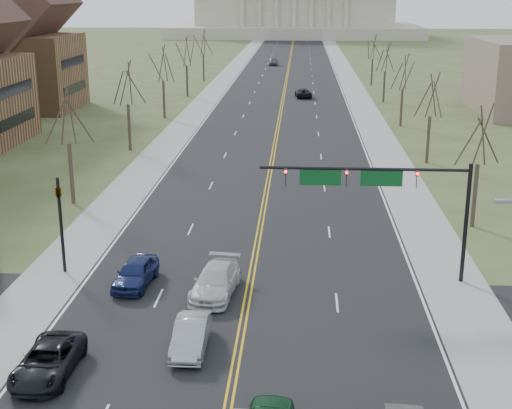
# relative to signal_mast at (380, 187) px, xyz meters

# --- Properties ---
(ground) EXTENTS (600.00, 600.00, 0.00)m
(ground) POSITION_rel_signal_mast_xyz_m (-7.45, -13.50, -5.76)
(ground) COLOR #3E4E27
(ground) RESTS_ON ground
(road) EXTENTS (20.00, 380.00, 0.01)m
(road) POSITION_rel_signal_mast_xyz_m (-7.45, 96.50, -5.76)
(road) COLOR black
(road) RESTS_ON ground
(cross_road) EXTENTS (120.00, 14.00, 0.01)m
(cross_road) POSITION_rel_signal_mast_xyz_m (-7.45, -7.50, -5.76)
(cross_road) COLOR black
(cross_road) RESTS_ON ground
(sidewalk_left) EXTENTS (4.00, 380.00, 0.03)m
(sidewalk_left) POSITION_rel_signal_mast_xyz_m (-19.45, 96.50, -5.75)
(sidewalk_left) COLOR gray
(sidewalk_left) RESTS_ON ground
(sidewalk_right) EXTENTS (4.00, 380.00, 0.03)m
(sidewalk_right) POSITION_rel_signal_mast_xyz_m (4.55, 96.50, -5.75)
(sidewalk_right) COLOR gray
(sidewalk_right) RESTS_ON ground
(center_line) EXTENTS (0.42, 380.00, 0.01)m
(center_line) POSITION_rel_signal_mast_xyz_m (-7.45, 96.50, -5.75)
(center_line) COLOR gold
(center_line) RESTS_ON road
(edge_line_left) EXTENTS (0.15, 380.00, 0.01)m
(edge_line_left) POSITION_rel_signal_mast_xyz_m (-17.25, 96.50, -5.75)
(edge_line_left) COLOR silver
(edge_line_left) RESTS_ON road
(edge_line_right) EXTENTS (0.15, 380.00, 0.01)m
(edge_line_right) POSITION_rel_signal_mast_xyz_m (2.35, 96.50, -5.75)
(edge_line_right) COLOR silver
(edge_line_right) RESTS_ON road
(signal_mast) EXTENTS (12.12, 0.44, 7.20)m
(signal_mast) POSITION_rel_signal_mast_xyz_m (0.00, 0.00, 0.00)
(signal_mast) COLOR black
(signal_mast) RESTS_ON ground
(signal_left) EXTENTS (0.32, 0.36, 6.00)m
(signal_left) POSITION_rel_signal_mast_xyz_m (-18.95, 0.00, -2.05)
(signal_left) COLOR black
(signal_left) RESTS_ON ground
(tree_r_0) EXTENTS (3.74, 3.74, 8.50)m
(tree_r_0) POSITION_rel_signal_mast_xyz_m (8.05, 10.50, 0.79)
(tree_r_0) COLOR #35251F
(tree_r_0) RESTS_ON ground
(tree_l_0) EXTENTS (3.96, 3.96, 9.00)m
(tree_l_0) POSITION_rel_signal_mast_xyz_m (-22.95, 14.50, 1.18)
(tree_l_0) COLOR #35251F
(tree_l_0) RESTS_ON ground
(tree_r_1) EXTENTS (3.74, 3.74, 8.50)m
(tree_r_1) POSITION_rel_signal_mast_xyz_m (8.05, 30.50, 0.79)
(tree_r_1) COLOR #35251F
(tree_r_1) RESTS_ON ground
(tree_l_1) EXTENTS (3.96, 3.96, 9.00)m
(tree_l_1) POSITION_rel_signal_mast_xyz_m (-22.95, 34.50, 1.18)
(tree_l_1) COLOR #35251F
(tree_l_1) RESTS_ON ground
(tree_r_2) EXTENTS (3.74, 3.74, 8.50)m
(tree_r_2) POSITION_rel_signal_mast_xyz_m (8.05, 50.50, 0.79)
(tree_r_2) COLOR #35251F
(tree_r_2) RESTS_ON ground
(tree_l_2) EXTENTS (3.96, 3.96, 9.00)m
(tree_l_2) POSITION_rel_signal_mast_xyz_m (-22.95, 54.50, 1.18)
(tree_l_2) COLOR #35251F
(tree_l_2) RESTS_ON ground
(tree_r_3) EXTENTS (3.74, 3.74, 8.50)m
(tree_r_3) POSITION_rel_signal_mast_xyz_m (8.05, 70.50, 0.79)
(tree_r_3) COLOR #35251F
(tree_r_3) RESTS_ON ground
(tree_l_3) EXTENTS (3.96, 3.96, 9.00)m
(tree_l_3) POSITION_rel_signal_mast_xyz_m (-22.95, 74.50, 1.18)
(tree_l_3) COLOR #35251F
(tree_l_3) RESTS_ON ground
(tree_r_4) EXTENTS (3.74, 3.74, 8.50)m
(tree_r_4) POSITION_rel_signal_mast_xyz_m (8.05, 90.50, 0.79)
(tree_r_4) COLOR #35251F
(tree_r_4) RESTS_ON ground
(tree_l_4) EXTENTS (3.96, 3.96, 9.00)m
(tree_l_4) POSITION_rel_signal_mast_xyz_m (-22.95, 94.50, 1.18)
(tree_l_4) COLOR #35251F
(tree_l_4) RESTS_ON ground
(bldg_left_far) EXTENTS (17.10, 14.28, 23.25)m
(bldg_left_far) POSITION_rel_signal_mast_xyz_m (-45.44, 60.50, 3.78)
(bldg_left_far) COLOR brown
(bldg_left_far) RESTS_ON ground
(car_sb_inner_lead) EXTENTS (1.57, 4.39, 1.44)m
(car_sb_inner_lead) POSITION_rel_signal_mast_xyz_m (-9.72, -9.29, -5.03)
(car_sb_inner_lead) COLOR #989A9F
(car_sb_inner_lead) RESTS_ON road
(car_sb_outer_lead) EXTENTS (2.36, 5.06, 1.40)m
(car_sb_outer_lead) POSITION_rel_signal_mast_xyz_m (-15.76, -12.04, -5.05)
(car_sb_outer_lead) COLOR black
(car_sb_outer_lead) RESTS_ON road
(car_sb_inner_second) EXTENTS (2.79, 5.68, 1.59)m
(car_sb_inner_second) POSITION_rel_signal_mast_xyz_m (-9.29, -2.78, -4.96)
(car_sb_inner_second) COLOR silver
(car_sb_inner_second) RESTS_ON road
(car_sb_outer_second) EXTENTS (2.28, 4.76, 1.57)m
(car_sb_outer_second) POSITION_rel_signal_mast_xyz_m (-14.10, -1.77, -4.97)
(car_sb_outer_second) COLOR navy
(car_sb_outer_second) RESTS_ON road
(car_far_nb) EXTENTS (2.91, 5.36, 1.43)m
(car_far_nb) POSITION_rel_signal_mast_xyz_m (-4.24, 74.75, -5.04)
(car_far_nb) COLOR black
(car_far_nb) RESTS_ON road
(car_far_sb) EXTENTS (1.90, 4.70, 1.60)m
(car_far_sb) POSITION_rel_signal_mast_xyz_m (-10.97, 124.60, -4.95)
(car_far_sb) COLOR #474A4E
(car_far_sb) RESTS_ON road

